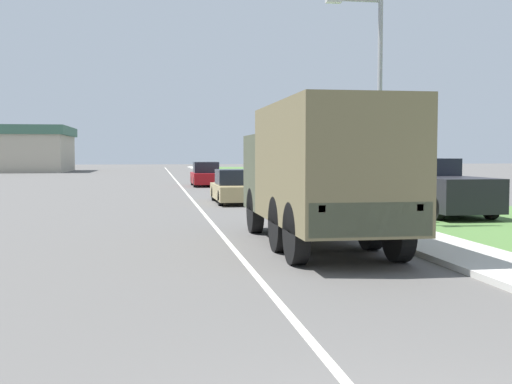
{
  "coord_description": "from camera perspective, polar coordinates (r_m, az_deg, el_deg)",
  "views": [
    {
      "loc": [
        -1.73,
        -3.4,
        2.1
      ],
      "look_at": [
        0.78,
        12.33,
        1.16
      ],
      "focal_mm": 45.0,
      "sensor_mm": 36.0,
      "label": 1
    }
  ],
  "objects": [
    {
      "name": "car_nearest_ahead",
      "position": [
        27.62,
        -1.85,
        0.38
      ],
      "size": [
        1.78,
        4.59,
        1.44
      ],
      "color": "tan",
      "rests_on": "ground"
    },
    {
      "name": "military_truck",
      "position": [
        14.51,
        5.62,
        2.04
      ],
      "size": [
        2.34,
        7.51,
        3.18
      ],
      "color": "#474C38",
      "rests_on": "ground"
    },
    {
      "name": "pickup_truck",
      "position": [
        23.0,
        15.91,
        0.32
      ],
      "size": [
        2.05,
        5.0,
        1.93
      ],
      "color": "black",
      "rests_on": "grass_strip_right"
    },
    {
      "name": "ground_plane",
      "position": [
        43.49,
        -6.77,
        0.6
      ],
      "size": [
        180.0,
        180.0,
        0.0
      ],
      "primitive_type": "plane",
      "color": "#565451"
    },
    {
      "name": "sidewalk_right",
      "position": [
        43.89,
        -0.89,
        0.72
      ],
      "size": [
        1.8,
        120.0,
        0.12
      ],
      "color": "beige",
      "rests_on": "ground"
    },
    {
      "name": "lamp_post",
      "position": [
        19.04,
        10.31,
        9.19
      ],
      "size": [
        1.69,
        0.24,
        6.53
      ],
      "color": "gray",
      "rests_on": "sidewalk_right"
    },
    {
      "name": "utility_box",
      "position": [
        20.22,
        14.07,
        -1.62
      ],
      "size": [
        0.55,
        0.45,
        0.7
      ],
      "color": "#3D7042",
      "rests_on": "grass_strip_right"
    },
    {
      "name": "grass_strip_right",
      "position": [
        44.73,
        4.7,
        0.7
      ],
      "size": [
        7.0,
        120.0,
        0.02
      ],
      "color": "#4C7538",
      "rests_on": "ground"
    },
    {
      "name": "car_second_ahead",
      "position": [
        42.22,
        -4.48,
        1.49
      ],
      "size": [
        1.8,
        4.32,
        1.59
      ],
      "color": "maroon",
      "rests_on": "ground"
    },
    {
      "name": "lane_centre_stripe",
      "position": [
        43.49,
        -6.77,
        0.6
      ],
      "size": [
        0.12,
        120.0,
        0.0
      ],
      "color": "silver",
      "rests_on": "ground"
    }
  ]
}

